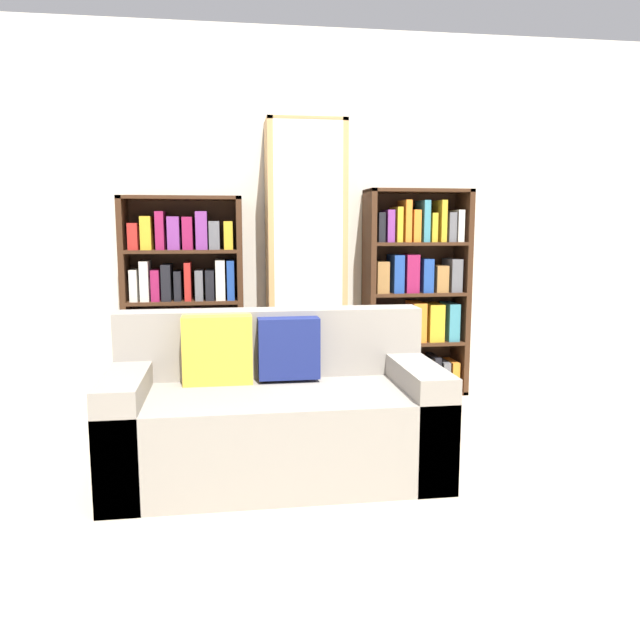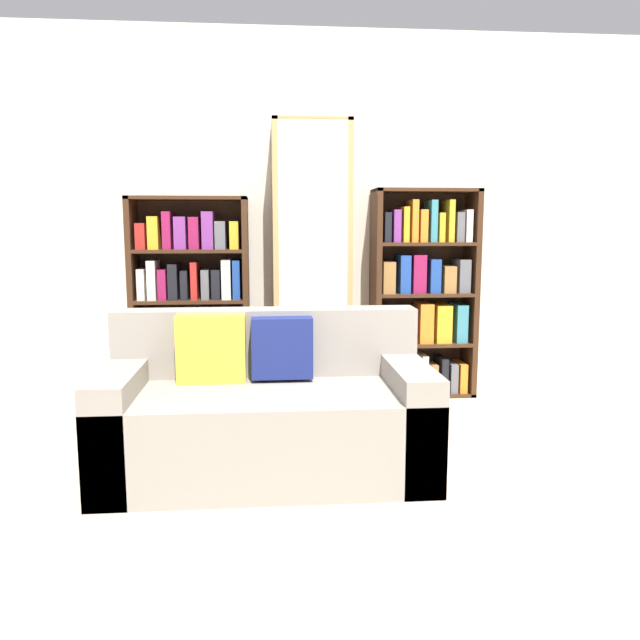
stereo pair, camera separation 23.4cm
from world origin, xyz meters
The scene contains 7 objects.
ground_plane centered at (0.00, 0.00, 0.00)m, with size 16.00×16.00×0.00m, color beige.
wall_back centered at (0.00, 2.31, 1.35)m, with size 6.40×0.06×2.70m.
couch centered at (-0.50, 0.69, 0.30)m, with size 1.66×0.83×0.82m.
bookshelf_left centered at (-1.04, 2.10, 0.71)m, with size 0.84×0.32×1.48m.
display_cabinet centered at (-0.16, 2.09, 0.99)m, with size 0.56×0.36×2.01m.
bookshelf_right centered at (0.68, 2.10, 0.74)m, with size 0.77×0.32×1.54m.
wine_bottle centered at (0.51, 1.34, 0.15)m, with size 0.08×0.08×0.37m.
Camera 1 is at (-0.73, -2.44, 1.27)m, focal length 35.00 mm.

